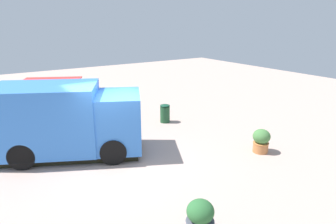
# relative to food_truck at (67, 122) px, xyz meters

# --- Properties ---
(ground_plane) EXTENTS (40.00, 40.00, 0.00)m
(ground_plane) POSITION_rel_food_truck_xyz_m (-1.20, 1.23, -1.17)
(ground_plane) COLOR #B79C8F
(food_truck) EXTENTS (5.13, 4.18, 2.41)m
(food_truck) POSITION_rel_food_truck_xyz_m (0.00, 0.00, 0.00)
(food_truck) COLOR #377CDC
(food_truck) RESTS_ON ground_plane
(person_customer) EXTENTS (0.80, 0.61, 0.86)m
(person_customer) POSITION_rel_food_truck_xyz_m (-3.36, -3.16, -0.83)
(person_customer) COLOR #7C624D
(person_customer) RESTS_ON ground_plane
(planter_flowering_near) EXTENTS (0.59, 0.59, 0.83)m
(planter_flowering_near) POSITION_rel_food_truck_xyz_m (-5.59, 3.47, -0.73)
(planter_flowering_near) COLOR #BE7440
(planter_flowering_near) RESTS_ON ground_plane
(planter_flowering_far) EXTENTS (0.62, 0.62, 0.79)m
(planter_flowering_far) POSITION_rel_food_truck_xyz_m (-1.19, 5.57, -0.78)
(planter_flowering_far) COLOR #4D505D
(planter_flowering_far) RESTS_ON ground_plane
(trash_bin) EXTENTS (0.44, 0.44, 0.82)m
(trash_bin) POSITION_rel_food_truck_xyz_m (-4.55, -1.05, -0.75)
(trash_bin) COLOR #1F4C2B
(trash_bin) RESTS_ON ground_plane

